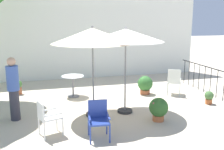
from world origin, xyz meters
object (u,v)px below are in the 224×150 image
at_px(potted_plant_0, 159,108).
at_px(patio_chair_1, 174,80).
at_px(potted_plant_1, 145,84).
at_px(patio_chair_0, 47,116).
at_px(potted_plant_4, 209,97).
at_px(potted_plant_2, 18,87).
at_px(standing_person, 13,88).
at_px(patio_umbrella_1, 126,36).
at_px(patio_chair_2, 98,117).
at_px(cafe_table_0, 73,82).
at_px(patio_umbrella_0, 92,36).

bearing_deg(potted_plant_0, patio_chair_1, 53.10).
xyz_separation_m(patio_chair_1, potted_plant_1, (-0.96, 0.39, -0.19)).
relative_size(patio_chair_0, potted_plant_4, 2.01).
xyz_separation_m(potted_plant_2, standing_person, (0.13, -2.60, 0.62)).
height_order(patio_umbrella_1, standing_person, patio_umbrella_1).
bearing_deg(patio_chair_0, potted_plant_0, 4.24).
distance_m(patio_chair_1, patio_chair_2, 4.32).
height_order(patio_chair_0, potted_plant_2, patio_chair_0).
bearing_deg(cafe_table_0, patio_umbrella_0, -80.14).
xyz_separation_m(patio_umbrella_0, potted_plant_2, (-2.27, 2.84, -1.98)).
height_order(patio_chair_1, potted_plant_1, patio_chair_1).
bearing_deg(potted_plant_2, cafe_table_0, -22.86).
xyz_separation_m(cafe_table_0, patio_chair_1, (3.57, -0.76, 0.03)).
distance_m(patio_chair_0, patio_chair_1, 5.08).
bearing_deg(potted_plant_0, patio_chair_2, -161.80).
xyz_separation_m(potted_plant_0, potted_plant_4, (2.21, 0.88, -0.12)).
distance_m(patio_chair_2, potted_plant_1, 3.91).
bearing_deg(patio_chair_0, patio_chair_1, 27.18).
bearing_deg(patio_umbrella_0, cafe_table_0, 99.86).
xyz_separation_m(patio_chair_1, patio_chair_2, (-3.37, -2.69, -0.05)).
bearing_deg(potted_plant_0, potted_plant_1, 76.07).
bearing_deg(potted_plant_1, cafe_table_0, 171.93).
distance_m(patio_chair_2, potted_plant_0, 1.89).
bearing_deg(patio_chair_2, patio_umbrella_0, 83.67).
bearing_deg(potted_plant_1, patio_umbrella_0, -143.56).
relative_size(patio_chair_1, potted_plant_2, 1.85).
height_order(patio_umbrella_0, potted_plant_2, patio_umbrella_0).
bearing_deg(patio_umbrella_1, patio_chair_2, -127.48).
bearing_deg(patio_chair_2, standing_person, 140.13).
distance_m(patio_chair_0, potted_plant_1, 4.47).
relative_size(patio_umbrella_1, potted_plant_4, 5.85).
xyz_separation_m(potted_plant_0, potted_plant_1, (0.62, 2.49, 0.02)).
height_order(patio_chair_1, standing_person, standing_person).
distance_m(cafe_table_0, patio_chair_0, 3.22).
xyz_separation_m(patio_chair_1, potted_plant_2, (-5.48, 1.56, -0.27)).
bearing_deg(standing_person, potted_plant_2, 92.79).
distance_m(patio_umbrella_0, potted_plant_1, 3.38).
xyz_separation_m(patio_umbrella_1, cafe_table_0, (-1.31, 2.00, -1.73)).
height_order(potted_plant_0, potted_plant_1, potted_plant_1).
distance_m(cafe_table_0, potted_plant_2, 2.09).
bearing_deg(patio_umbrella_0, potted_plant_1, 36.44).
bearing_deg(patio_umbrella_0, potted_plant_2, 128.62).
relative_size(potted_plant_1, potted_plant_2, 1.30).
distance_m(patio_umbrella_0, cafe_table_0, 2.70).
bearing_deg(patio_chair_1, potted_plant_4, -62.80).
xyz_separation_m(patio_chair_0, potted_plant_2, (-0.96, 3.88, -0.23)).
bearing_deg(potted_plant_2, potted_plant_0, -43.19).
bearing_deg(potted_plant_2, potted_plant_4, -24.47).
height_order(patio_umbrella_1, potted_plant_1, patio_umbrella_1).
xyz_separation_m(potted_plant_1, potted_plant_4, (1.59, -1.60, -0.14)).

